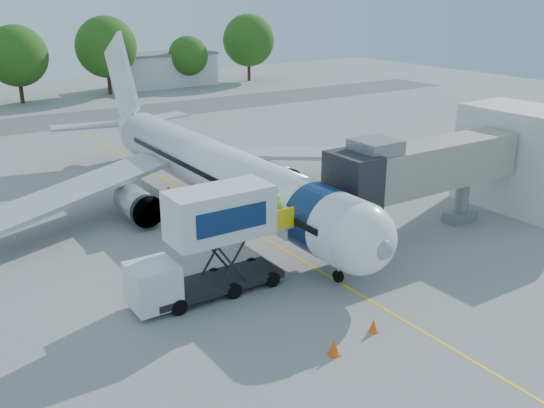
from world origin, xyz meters
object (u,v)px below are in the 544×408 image
jet_bridge (417,169)px  catering_hiloader (209,244)px  aircraft (214,169)px  ground_tug (487,292)px

jet_bridge → catering_hiloader: bearing=-180.0°
aircraft → catering_hiloader: (-6.26, -11.12, -0.19)m
jet_bridge → ground_tug: 9.93m
aircraft → catering_hiloader: bearing=-119.4°
aircraft → catering_hiloader: 12.77m
ground_tug → aircraft: bearing=82.2°
aircraft → catering_hiloader: size_ratio=4.44×
jet_bridge → catering_hiloader: size_ratio=1.64×
jet_bridge → ground_tug: (-3.65, -8.51, -3.59)m
aircraft → jet_bridge: bearing=-54.3°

